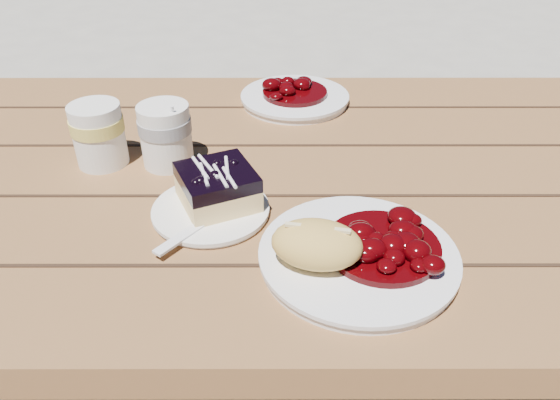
{
  "coord_description": "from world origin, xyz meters",
  "views": [
    {
      "loc": [
        0.02,
        -0.77,
        1.21
      ],
      "look_at": [
        0.02,
        -0.18,
        0.81
      ],
      "focal_mm": 35.0,
      "sensor_mm": 36.0,
      "label": 1
    }
  ],
  "objects_px": {
    "picnic_table": "(270,246)",
    "coffee_cup": "(166,135)",
    "main_plate": "(358,257)",
    "blueberry_cake": "(217,186)",
    "second_plate": "(295,99)",
    "dessert_plate": "(211,211)",
    "second_cup": "(99,135)",
    "bread_roll": "(317,244)"
  },
  "relations": [
    {
      "from": "bread_roll",
      "to": "second_plate",
      "type": "distance_m",
      "value": 0.52
    },
    {
      "from": "dessert_plate",
      "to": "coffee_cup",
      "type": "distance_m",
      "value": 0.18
    },
    {
      "from": "blueberry_cake",
      "to": "coffee_cup",
      "type": "xyz_separation_m",
      "value": [
        -0.09,
        0.13,
        0.01
      ]
    },
    {
      "from": "dessert_plate",
      "to": "second_plate",
      "type": "bearing_deg",
      "value": 71.68
    },
    {
      "from": "bread_roll",
      "to": "main_plate",
      "type": "bearing_deg",
      "value": 19.98
    },
    {
      "from": "picnic_table",
      "to": "dessert_plate",
      "type": "relative_size",
      "value": 12.33
    },
    {
      "from": "picnic_table",
      "to": "bread_roll",
      "type": "distance_m",
      "value": 0.33
    },
    {
      "from": "picnic_table",
      "to": "blueberry_cake",
      "type": "distance_m",
      "value": 0.24
    },
    {
      "from": "main_plate",
      "to": "picnic_table",
      "type": "bearing_deg",
      "value": 116.68
    },
    {
      "from": "second_plate",
      "to": "blueberry_cake",
      "type": "bearing_deg",
      "value": -107.63
    },
    {
      "from": "main_plate",
      "to": "second_plate",
      "type": "xyz_separation_m",
      "value": [
        -0.07,
        0.5,
        0.0
      ]
    },
    {
      "from": "coffee_cup",
      "to": "second_cup",
      "type": "xyz_separation_m",
      "value": [
        -0.11,
        0.0,
        0.0
      ]
    },
    {
      "from": "picnic_table",
      "to": "second_plate",
      "type": "height_order",
      "value": "second_plate"
    },
    {
      "from": "picnic_table",
      "to": "dessert_plate",
      "type": "distance_m",
      "value": 0.22
    },
    {
      "from": "picnic_table",
      "to": "coffee_cup",
      "type": "xyz_separation_m",
      "value": [
        -0.17,
        0.02,
        0.21
      ]
    },
    {
      "from": "second_plate",
      "to": "second_cup",
      "type": "height_order",
      "value": "second_cup"
    },
    {
      "from": "main_plate",
      "to": "blueberry_cake",
      "type": "relative_size",
      "value": 1.87
    },
    {
      "from": "bread_roll",
      "to": "second_plate",
      "type": "xyz_separation_m",
      "value": [
        -0.01,
        0.52,
        -0.04
      ]
    },
    {
      "from": "dessert_plate",
      "to": "blueberry_cake",
      "type": "height_order",
      "value": "blueberry_cake"
    },
    {
      "from": "dessert_plate",
      "to": "second_plate",
      "type": "relative_size",
      "value": 0.76
    },
    {
      "from": "picnic_table",
      "to": "second_plate",
      "type": "relative_size",
      "value": 9.41
    },
    {
      "from": "second_cup",
      "to": "coffee_cup",
      "type": "bearing_deg",
      "value": -1.23
    },
    {
      "from": "main_plate",
      "to": "blueberry_cake",
      "type": "distance_m",
      "value": 0.23
    },
    {
      "from": "main_plate",
      "to": "dessert_plate",
      "type": "distance_m",
      "value": 0.22
    },
    {
      "from": "main_plate",
      "to": "bread_roll",
      "type": "relative_size",
      "value": 2.22
    },
    {
      "from": "dessert_plate",
      "to": "blueberry_cake",
      "type": "xyz_separation_m",
      "value": [
        0.01,
        0.01,
        0.03
      ]
    },
    {
      "from": "bread_roll",
      "to": "coffee_cup",
      "type": "bearing_deg",
      "value": 129.9
    },
    {
      "from": "picnic_table",
      "to": "dessert_plate",
      "type": "bearing_deg",
      "value": -122.79
    },
    {
      "from": "picnic_table",
      "to": "bread_roll",
      "type": "height_order",
      "value": "bread_roll"
    },
    {
      "from": "blueberry_cake",
      "to": "second_plate",
      "type": "bearing_deg",
      "value": 48.26
    },
    {
      "from": "blueberry_cake",
      "to": "second_cup",
      "type": "height_order",
      "value": "second_cup"
    },
    {
      "from": "second_plate",
      "to": "dessert_plate",
      "type": "bearing_deg",
      "value": -108.32
    },
    {
      "from": "bread_roll",
      "to": "blueberry_cake",
      "type": "relative_size",
      "value": 0.84
    },
    {
      "from": "picnic_table",
      "to": "second_cup",
      "type": "relative_size",
      "value": 19.52
    },
    {
      "from": "main_plate",
      "to": "second_cup",
      "type": "xyz_separation_m",
      "value": [
        -0.39,
        0.25,
        0.04
      ]
    },
    {
      "from": "bread_roll",
      "to": "second_cup",
      "type": "distance_m",
      "value": 0.43
    },
    {
      "from": "picnic_table",
      "to": "main_plate",
      "type": "xyz_separation_m",
      "value": [
        0.12,
        -0.23,
        0.17
      ]
    },
    {
      "from": "picnic_table",
      "to": "second_plate",
      "type": "xyz_separation_m",
      "value": [
        0.05,
        0.27,
        0.17
      ]
    },
    {
      "from": "picnic_table",
      "to": "main_plate",
      "type": "distance_m",
      "value": 0.31
    },
    {
      "from": "dessert_plate",
      "to": "second_cup",
      "type": "height_order",
      "value": "second_cup"
    },
    {
      "from": "coffee_cup",
      "to": "second_plate",
      "type": "bearing_deg",
      "value": 48.87
    },
    {
      "from": "blueberry_cake",
      "to": "coffee_cup",
      "type": "height_order",
      "value": "coffee_cup"
    }
  ]
}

